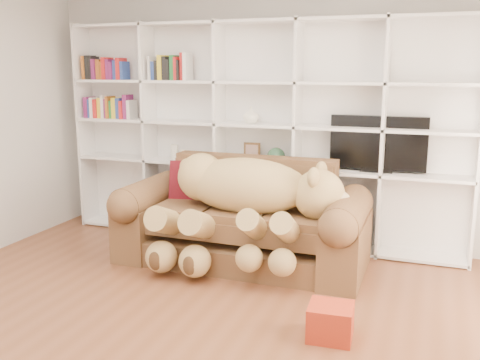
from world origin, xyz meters
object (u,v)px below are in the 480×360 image
at_px(sofa, 243,224).
at_px(tv, 378,144).
at_px(gift_box, 330,322).
at_px(teddy_bear, 244,198).

distance_m(sofa, tv, 1.59).
distance_m(gift_box, tv, 2.23).
xyz_separation_m(sofa, teddy_bear, (0.08, -0.20, 0.32)).
distance_m(sofa, teddy_bear, 0.39).
relative_size(teddy_bear, gift_box, 5.76).
xyz_separation_m(teddy_bear, gift_box, (1.04, -1.06, -0.58)).
bearing_deg(sofa, gift_box, -48.35).
bearing_deg(tv, sofa, -148.93).
height_order(gift_box, tv, tv).
height_order(sofa, tv, tv).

